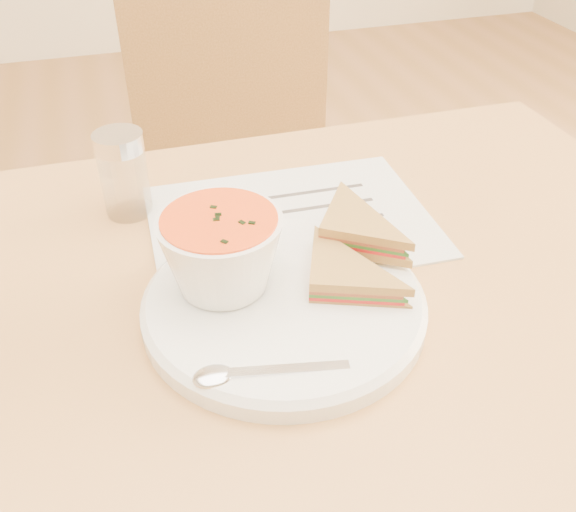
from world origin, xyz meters
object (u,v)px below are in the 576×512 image
object	(u,v)px
plate	(284,305)
condiment_shaker	(124,174)
soup_bowl	(222,256)
chair_far	(253,200)

from	to	relation	value
plate	condiment_shaker	bearing A→B (deg)	118.92
condiment_shaker	soup_bowl	bearing A→B (deg)	-69.35
chair_far	soup_bowl	size ratio (longest dim) A/B	8.20
plate	condiment_shaker	size ratio (longest dim) A/B	2.68
chair_far	condiment_shaker	distance (m)	0.59
soup_bowl	condiment_shaker	bearing A→B (deg)	110.65
plate	condiment_shaker	world-z (taller)	condiment_shaker
soup_bowl	condiment_shaker	xyz separation A→B (m)	(-0.07, 0.19, -0.01)
chair_far	plate	world-z (taller)	chair_far
plate	soup_bowl	world-z (taller)	soup_bowl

